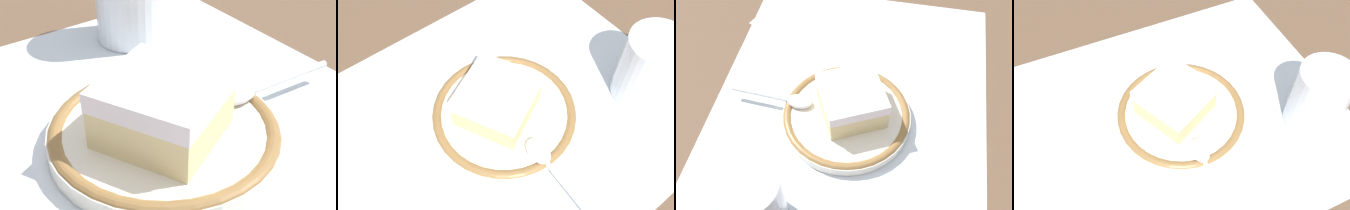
# 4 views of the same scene
# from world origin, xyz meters

# --- Properties ---
(ground_plane) EXTENTS (2.40, 2.40, 0.00)m
(ground_plane) POSITION_xyz_m (0.00, 0.00, 0.00)
(ground_plane) COLOR brown
(placemat) EXTENTS (0.51, 0.40, 0.00)m
(placemat) POSITION_xyz_m (0.00, 0.00, 0.00)
(placemat) COLOR silver
(placemat) RESTS_ON ground_plane
(plate) EXTENTS (0.18, 0.18, 0.02)m
(plate) POSITION_xyz_m (0.02, -0.00, 0.01)
(plate) COLOR silver
(plate) RESTS_ON placemat
(cake_slice) EXTENTS (0.11, 0.11, 0.05)m
(cake_slice) POSITION_xyz_m (0.02, 0.01, 0.04)
(cake_slice) COLOR beige
(cake_slice) RESTS_ON plate
(spoon) EXTENTS (0.03, 0.12, 0.01)m
(spoon) POSITION_xyz_m (0.02, -0.09, 0.02)
(spoon) COLOR silver
(spoon) RESTS_ON plate
(cup) EXTENTS (0.08, 0.08, 0.10)m
(cup) POSITION_xyz_m (0.19, -0.08, 0.04)
(cup) COLOR silver
(cup) RESTS_ON placemat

